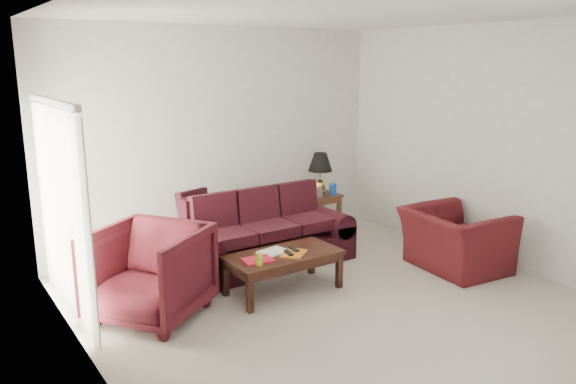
# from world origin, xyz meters

# --- Properties ---
(floor) EXTENTS (5.00, 5.00, 0.00)m
(floor) POSITION_xyz_m (0.00, 0.00, 0.00)
(floor) COLOR #BAB19E
(floor) RESTS_ON ground
(blinds) EXTENTS (0.10, 2.00, 2.16)m
(blinds) POSITION_xyz_m (-2.42, 1.30, 1.08)
(blinds) COLOR silver
(blinds) RESTS_ON ground
(sofa) EXTENTS (2.25, 1.01, 0.91)m
(sofa) POSITION_xyz_m (-0.01, 1.34, 0.46)
(sofa) COLOR black
(sofa) RESTS_ON ground
(throw_pillow) EXTENTS (0.48, 0.32, 0.45)m
(throw_pillow) POSITION_xyz_m (-0.68, 2.00, 0.72)
(throw_pillow) COLOR black
(throw_pillow) RESTS_ON sofa
(end_table) EXTENTS (0.57, 0.57, 0.58)m
(end_table) POSITION_xyz_m (1.45, 2.15, 0.29)
(end_table) COLOR brown
(end_table) RESTS_ON ground
(table_lamp) EXTENTS (0.40, 0.40, 0.61)m
(table_lamp) POSITION_xyz_m (1.50, 2.19, 0.89)
(table_lamp) COLOR gold
(table_lamp) RESTS_ON end_table
(clock) EXTENTS (0.16, 0.07, 0.15)m
(clock) POSITION_xyz_m (1.27, 1.97, 0.66)
(clock) COLOR silver
(clock) RESTS_ON end_table
(blue_canister) EXTENTS (0.14, 0.14, 0.17)m
(blue_canister) POSITION_xyz_m (1.58, 1.99, 0.67)
(blue_canister) COLOR #1841A1
(blue_canister) RESTS_ON end_table
(picture_frame) EXTENTS (0.18, 0.19, 0.05)m
(picture_frame) POSITION_xyz_m (1.26, 2.28, 0.66)
(picture_frame) COLOR #B5B5B9
(picture_frame) RESTS_ON end_table
(floor_lamp) EXTENTS (0.35, 0.35, 1.62)m
(floor_lamp) POSITION_xyz_m (-2.12, 2.04, 0.81)
(floor_lamp) COLOR silver
(floor_lamp) RESTS_ON ground
(armchair_left) EXTENTS (1.43, 1.43, 0.95)m
(armchair_left) POSITION_xyz_m (-1.76, 0.72, 0.47)
(armchair_left) COLOR #430F16
(armchair_left) RESTS_ON ground
(armchair_right) EXTENTS (1.12, 1.25, 0.75)m
(armchair_right) POSITION_xyz_m (1.87, -0.09, 0.37)
(armchair_right) COLOR #481013
(armchair_right) RESTS_ON ground
(coffee_table) EXTENTS (1.33, 0.74, 0.45)m
(coffee_table) POSITION_xyz_m (-0.29, 0.52, 0.23)
(coffee_table) COLOR black
(coffee_table) RESTS_ON ground
(magazine_red) EXTENTS (0.35, 0.28, 0.02)m
(magazine_red) POSITION_xyz_m (-0.65, 0.47, 0.46)
(magazine_red) COLOR red
(magazine_red) RESTS_ON coffee_table
(magazine_white) EXTENTS (0.34, 0.28, 0.02)m
(magazine_white) POSITION_xyz_m (-0.36, 0.61, 0.46)
(magazine_white) COLOR white
(magazine_white) RESTS_ON coffee_table
(magazine_orange) EXTENTS (0.38, 0.37, 0.02)m
(magazine_orange) POSITION_xyz_m (-0.20, 0.43, 0.46)
(magazine_orange) COLOR orange
(magazine_orange) RESTS_ON coffee_table
(remote_a) EXTENTS (0.09, 0.18, 0.02)m
(remote_a) POSITION_xyz_m (-0.27, 0.44, 0.48)
(remote_a) COLOR black
(remote_a) RESTS_ON coffee_table
(remote_b) EXTENTS (0.06, 0.17, 0.02)m
(remote_b) POSITION_xyz_m (-0.16, 0.50, 0.48)
(remote_b) COLOR black
(remote_b) RESTS_ON coffee_table
(yellow_glass) EXTENTS (0.08, 0.08, 0.13)m
(yellow_glass) POSITION_xyz_m (-0.70, 0.36, 0.52)
(yellow_glass) COLOR #D2E132
(yellow_glass) RESTS_ON coffee_table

